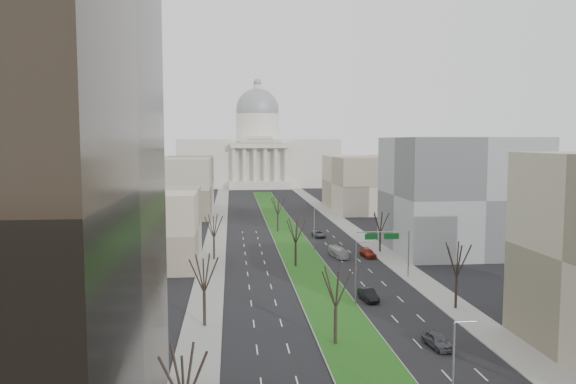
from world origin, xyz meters
TOP-DOWN VIEW (x-y plane):
  - ground at (0.00, 120.00)m, footprint 600.00×600.00m
  - median at (0.00, 118.99)m, footprint 8.00×222.03m
  - sidewalk_left at (-17.50, 95.00)m, footprint 5.00×330.00m
  - sidewalk_right at (17.50, 95.00)m, footprint 5.00×330.00m
  - capitol at (0.00, 269.59)m, footprint 80.00×46.00m
  - building_beige_left at (-33.00, 85.00)m, footprint 26.00×22.00m
  - building_grey_right at (34.00, 92.00)m, footprint 28.00×26.00m
  - building_far_left at (-35.00, 160.00)m, footprint 30.00×40.00m
  - building_far_right at (35.00, 165.00)m, footprint 30.00×40.00m
  - tree_left_near at (-17.20, 18.00)m, footprint 5.10×5.10m
  - tree_left_mid at (-17.20, 48.00)m, footprint 5.40×5.40m
  - tree_left_far at (-17.20, 88.00)m, footprint 5.28×5.28m
  - tree_right_mid at (17.20, 52.00)m, footprint 5.52×5.52m
  - tree_right_far at (17.20, 92.00)m, footprint 5.04×5.04m
  - tree_median_a at (-2.00, 40.00)m, footprint 5.40×5.40m
  - tree_median_b at (-2.00, 80.00)m, footprint 5.40×5.40m
  - tree_median_c at (-2.00, 120.00)m, footprint 5.40×5.40m
  - streetlamp_median_a at (3.76, 20.00)m, footprint 1.90×0.20m
  - streetlamp_median_b at (3.76, 55.00)m, footprint 1.90×0.20m
  - streetlamp_median_c at (3.76, 95.00)m, footprint 1.90×0.20m
  - mast_arm_signs at (13.49, 70.03)m, footprint 9.12×0.24m
  - car_grey_near at (9.35, 38.17)m, footprint 2.63×5.20m
  - car_black at (6.11, 57.28)m, footprint 2.27×5.29m
  - car_red at (13.50, 87.45)m, footprint 2.71×5.69m
  - car_grey_far at (7.25, 111.55)m, footprint 2.97×5.53m
  - box_van at (7.50, 87.91)m, footprint 2.84×7.54m

SIDE VIEW (x-z plane):
  - ground at x=0.00m, z-range 0.00..0.00m
  - sidewalk_left at x=-17.50m, z-range 0.00..0.15m
  - sidewalk_right at x=17.50m, z-range 0.00..0.15m
  - median at x=0.00m, z-range 0.00..0.20m
  - car_grey_far at x=7.25m, z-range 0.00..1.48m
  - car_red at x=13.50m, z-range 0.00..1.60m
  - car_black at x=6.11m, z-range 0.00..1.69m
  - car_grey_near at x=9.35m, z-range 0.00..1.70m
  - box_van at x=7.50m, z-range 0.00..2.05m
  - streetlamp_median_a at x=3.76m, z-range 0.23..9.39m
  - streetlamp_median_b at x=3.76m, z-range 0.23..9.39m
  - streetlamp_median_c at x=3.76m, z-range 0.23..9.39m
  - mast_arm_signs at x=13.49m, z-range 2.06..10.15m
  - tree_right_far at x=17.20m, z-range 1.99..11.07m
  - tree_left_near at x=-17.20m, z-range 2.02..11.20m
  - tree_left_far at x=-17.20m, z-range 2.09..11.59m
  - tree_left_mid at x=-17.20m, z-range 2.14..11.86m
  - tree_median_a at x=-2.00m, z-range 2.14..11.86m
  - tree_median_b at x=-2.00m, z-range 2.14..11.86m
  - tree_median_c at x=-2.00m, z-range 2.14..11.86m
  - building_beige_left at x=-33.00m, z-range 0.00..14.00m
  - tree_right_mid at x=17.20m, z-range 2.19..12.12m
  - building_far_left at x=-35.00m, z-range 0.00..18.00m
  - building_far_right at x=35.00m, z-range 0.00..18.00m
  - building_grey_right at x=34.00m, z-range 0.00..24.00m
  - capitol at x=0.00m, z-range -11.19..43.81m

